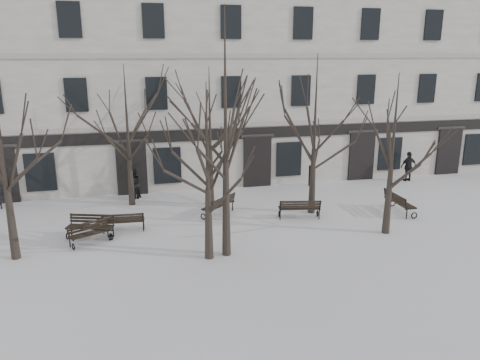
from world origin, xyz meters
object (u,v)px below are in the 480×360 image
object	(u,v)px
tree_1	(207,152)
bench_5	(399,202)
bench_0	(90,232)
bench_2	(299,208)
tree_3	(394,136)
bench_1	(123,221)
bench_3	(91,226)
bench_4	(219,205)
tree_2	(225,106)

from	to	relation	value
tree_1	bench_5	xyz separation A→B (m)	(9.73, 3.01, -3.51)
bench_0	bench_2	xyz separation A→B (m)	(9.23, 0.79, 0.06)
tree_3	bench_1	xyz separation A→B (m)	(-10.91, 2.72, -3.70)
bench_1	bench_3	size ratio (longest dim) A/B	0.89
bench_4	bench_0	bearing A→B (deg)	-22.53
bench_2	bench_5	world-z (taller)	bench_5
tree_3	bench_4	bearing A→B (deg)	149.51
bench_2	bench_5	distance (m)	4.95
bench_0	tree_1	bearing A→B (deg)	-56.44
bench_4	tree_3	bearing A→B (deg)	106.83
bench_0	bench_5	xyz separation A→B (m)	(14.17, 0.50, 0.08)
bench_0	bench_3	bearing A→B (deg)	64.07
bench_3	bench_0	bearing A→B (deg)	-71.18
tree_3	bench_0	bearing A→B (deg)	171.92
bench_5	tree_1	bearing A→B (deg)	107.88
tree_1	bench_2	distance (m)	6.81
tree_1	bench_0	xyz separation A→B (m)	(-4.44, 2.51, -3.60)
bench_2	bench_5	bearing A→B (deg)	-171.95
bench_0	bench_4	bearing A→B (deg)	-6.78
bench_1	bench_5	world-z (taller)	bench_5
tree_3	bench_1	world-z (taller)	tree_3
bench_2	bench_3	xyz separation A→B (m)	(-9.25, -0.16, -0.00)
bench_3	bench_5	size ratio (longest dim) A/B	1.00
bench_4	bench_5	distance (m)	8.61
bench_0	bench_4	distance (m)	6.09
tree_3	bench_1	bearing A→B (deg)	165.99
tree_3	bench_4	distance (m)	8.39
bench_3	bench_4	distance (m)	5.91
tree_1	bench_5	distance (m)	10.78
bench_1	tree_1	bearing A→B (deg)	135.08
tree_3	bench_3	distance (m)	12.98
tree_2	bench_3	bearing A→B (deg)	149.87
bench_0	bench_3	world-z (taller)	bench_3
tree_2	bench_0	xyz separation A→B (m)	(-5.14, 2.36, -5.18)
tree_1	bench_5	size ratio (longest dim) A/B	3.24
bench_0	tree_3	bearing A→B (deg)	-35.01
bench_2	bench_0	bearing A→B (deg)	16.24
bench_2	tree_3	bearing A→B (deg)	151.22
bench_0	bench_4	world-z (taller)	bench_4
tree_1	tree_3	size ratio (longest dim) A/B	0.97
bench_1	bench_0	bearing A→B (deg)	40.27
tree_2	bench_3	xyz separation A→B (m)	(-5.15, 2.99, -5.12)
tree_3	bench_2	distance (m)	5.36
bench_2	bench_4	world-z (taller)	bench_2
bench_1	bench_4	distance (m)	4.54
tree_1	bench_1	size ratio (longest dim) A/B	3.62
tree_2	bench_5	size ratio (longest dim) A/B	4.50
tree_1	bench_4	world-z (taller)	tree_1
tree_1	bench_3	xyz separation A→B (m)	(-4.45, 3.13, -3.54)
tree_3	bench_3	bearing A→B (deg)	169.09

